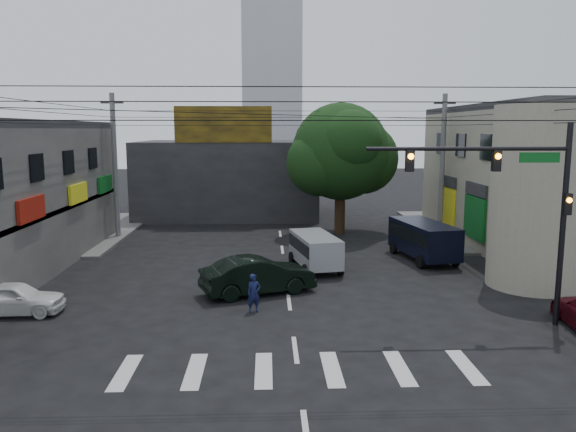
{
  "coord_description": "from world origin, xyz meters",
  "views": [
    {
      "loc": [
        -0.87,
        -20.0,
        6.97
      ],
      "look_at": [
        0.03,
        4.0,
        3.24
      ],
      "focal_mm": 35.0,
      "sensor_mm": 36.0,
      "label": 1
    }
  ],
  "objects": [
    {
      "name": "traffic_officer",
      "position": [
        -1.4,
        0.8,
        0.75
      ],
      "size": [
        0.8,
        0.75,
        1.5
      ],
      "primitive_type": "imported",
      "rotation": [
        0.0,
        0.0,
        0.4
      ],
      "color": "#11173D",
      "rests_on": "ground"
    },
    {
      "name": "corner_column",
      "position": [
        11.0,
        4.0,
        4.0
      ],
      "size": [
        4.0,
        4.0,
        8.0
      ],
      "primitive_type": "cylinder",
      "color": "gray",
      "rests_on": "ground"
    },
    {
      "name": "dark_sedan",
      "position": [
        -1.28,
        3.25,
        0.8
      ],
      "size": [
        4.94,
        5.97,
        1.59
      ],
      "primitive_type": "imported",
      "rotation": [
        0.0,
        0.0,
        1.94
      ],
      "color": "black",
      "rests_on": "ground"
    },
    {
      "name": "billboard",
      "position": [
        -4.0,
        21.1,
        7.3
      ],
      "size": [
        7.0,
        0.3,
        2.6
      ],
      "primitive_type": "cube",
      "color": "olive",
      "rests_on": "building_far"
    },
    {
      "name": "street_tree",
      "position": [
        4.0,
        17.0,
        5.47
      ],
      "size": [
        6.4,
        6.4,
        8.7
      ],
      "color": "black",
      "rests_on": "ground"
    },
    {
      "name": "utility_pole_far_left",
      "position": [
        -10.5,
        16.0,
        4.6
      ],
      "size": [
        0.32,
        0.32,
        9.2
      ],
      "primitive_type": "cylinder",
      "color": "#59595B",
      "rests_on": "ground"
    },
    {
      "name": "utility_pole_far_right",
      "position": [
        10.5,
        16.0,
        4.6
      ],
      "size": [
        0.32,
        0.32,
        9.2
      ],
      "primitive_type": "cylinder",
      "color": "#59595B",
      "rests_on": "ground"
    },
    {
      "name": "building_far",
      "position": [
        -4.0,
        26.0,
        3.0
      ],
      "size": [
        14.0,
        10.0,
        6.0
      ],
      "primitive_type": "cube",
      "color": "#232326",
      "rests_on": "ground"
    },
    {
      "name": "sidewalk_far_left",
      "position": [
        -18.0,
        18.0,
        0.07
      ],
      "size": [
        16.0,
        16.0,
        0.15
      ],
      "primitive_type": "cube",
      "color": "#514F4C",
      "rests_on": "ground"
    },
    {
      "name": "tower_distant",
      "position": [
        0.0,
        70.0,
        22.0
      ],
      "size": [
        9.0,
        9.0,
        44.0
      ],
      "primitive_type": "cube",
      "color": "silver",
      "rests_on": "ground"
    },
    {
      "name": "traffic_gantry",
      "position": [
        7.82,
        -1.0,
        4.83
      ],
      "size": [
        7.1,
        0.35,
        7.2
      ],
      "color": "black",
      "rests_on": "ground"
    },
    {
      "name": "sidewalk_far_right",
      "position": [
        18.0,
        18.0,
        0.07
      ],
      "size": [
        16.0,
        16.0,
        0.15
      ],
      "primitive_type": "cube",
      "color": "#514F4C",
      "rests_on": "ground"
    },
    {
      "name": "navy_van",
      "position": [
        7.5,
        9.21,
        1.01
      ],
      "size": [
        5.74,
        3.7,
        2.03
      ],
      "primitive_type": null,
      "rotation": [
        0.0,
        0.0,
        1.75
      ],
      "color": "black",
      "rests_on": "ground"
    },
    {
      "name": "silver_minivan",
      "position": [
        1.51,
        7.32,
        0.88
      ],
      "size": [
        4.73,
        3.24,
        1.76
      ],
      "primitive_type": null,
      "rotation": [
        0.0,
        0.0,
        1.76
      ],
      "color": "#A6A8AE",
      "rests_on": "ground"
    },
    {
      "name": "ground",
      "position": [
        0.0,
        0.0,
        0.0
      ],
      "size": [
        160.0,
        160.0,
        0.0
      ],
      "primitive_type": "plane",
      "color": "black",
      "rests_on": "ground"
    },
    {
      "name": "white_compact",
      "position": [
        -10.5,
        0.89,
        0.63
      ],
      "size": [
        1.67,
        3.77,
        1.26
      ],
      "primitive_type": "imported",
      "rotation": [
        0.0,
        0.0,
        1.6
      ],
      "color": "white",
      "rests_on": "ground"
    }
  ]
}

